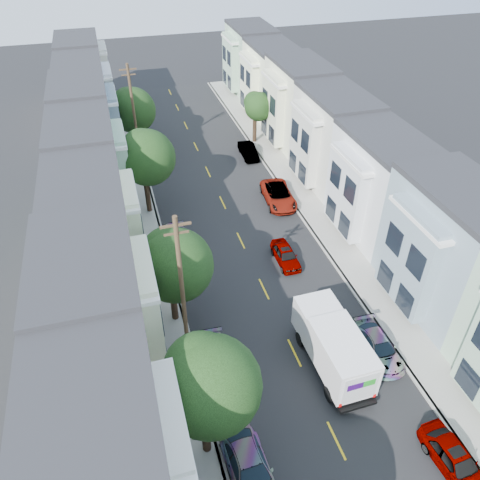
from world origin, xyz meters
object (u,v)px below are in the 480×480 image
(tree_b, at_px, (209,386))
(tree_c, at_px, (174,266))
(tree_d, at_px, (146,158))
(tree_far_r, at_px, (258,107))
(parked_left_b, at_px, (250,469))
(parked_right_b, at_px, (378,347))
(tree_e, at_px, (132,111))
(parked_right_a, at_px, (455,460))
(parked_left_d, at_px, (180,243))
(utility_pole_near, at_px, (182,290))
(parked_left_c, at_px, (217,362))
(parked_right_c, at_px, (278,195))
(utility_pole_far, at_px, (134,115))
(lead_sedan, at_px, (286,255))
(fedex_truck, at_px, (333,345))
(parked_right_d, at_px, (248,151))

(tree_b, xyz_separation_m, tree_c, (0.00, 9.49, -0.66))
(tree_d, xyz_separation_m, tree_far_r, (13.20, 10.93, -1.17))
(parked_left_b, bearing_deg, parked_right_b, 23.76)
(tree_e, height_order, parked_right_a, tree_e)
(tree_d, height_order, parked_left_d, tree_d)
(utility_pole_near, distance_m, parked_left_c, 5.07)
(parked_right_c, bearing_deg, parked_left_d, -150.98)
(utility_pole_far, relative_size, lead_sedan, 2.55)
(tree_d, relative_size, parked_left_d, 1.81)
(parked_left_b, relative_size, parked_left_c, 1.15)
(parked_left_d, xyz_separation_m, parked_right_a, (9.80, -21.13, 0.08))
(parked_left_b, height_order, parked_right_b, parked_left_b)
(tree_d, xyz_separation_m, utility_pole_far, (0.00, 9.64, -0.09))
(tree_far_r, height_order, lead_sedan, tree_far_r)
(fedex_truck, distance_m, parked_left_c, 6.93)
(tree_b, height_order, parked_right_a, tree_b)
(tree_far_r, relative_size, parked_right_a, 1.29)
(tree_d, height_order, utility_pole_far, utility_pole_far)
(tree_e, relative_size, utility_pole_far, 0.69)
(fedex_truck, bearing_deg, parked_left_d, 115.05)
(utility_pole_far, bearing_deg, parked_right_d, -9.79)
(utility_pole_near, relative_size, parked_right_b, 2.39)
(tree_e, distance_m, parked_left_d, 19.22)
(tree_d, height_order, lead_sedan, tree_d)
(tree_e, height_order, parked_right_d, tree_e)
(tree_far_r, xyz_separation_m, fedex_truck, (-5.14, -30.69, -2.33))
(lead_sedan, bearing_deg, tree_far_r, 78.43)
(tree_b, bearing_deg, parked_left_c, 73.66)
(tree_e, bearing_deg, tree_c, -90.00)
(tree_e, bearing_deg, tree_b, -90.00)
(lead_sedan, bearing_deg, fedex_truck, -94.39)
(fedex_truck, bearing_deg, utility_pole_near, 156.15)
(utility_pole_near, relative_size, parked_right_c, 1.87)
(tree_c, height_order, fedex_truck, tree_c)
(utility_pole_far, distance_m, parked_right_a, 38.81)
(parked_left_c, bearing_deg, utility_pole_far, 95.73)
(tree_d, bearing_deg, parked_left_c, -85.59)
(tree_b, bearing_deg, parked_right_b, 15.69)
(tree_c, height_order, lead_sedan, tree_c)
(tree_e, relative_size, utility_pole_near, 0.69)
(tree_d, relative_size, lead_sedan, 1.94)
(parked_left_d, xyz_separation_m, parked_right_d, (9.80, 13.83, 0.03))
(utility_pole_near, bearing_deg, parked_right_a, -44.21)
(tree_b, bearing_deg, tree_c, 90.00)
(tree_b, relative_size, utility_pole_near, 0.76)
(tree_b, relative_size, parked_right_a, 1.74)
(utility_pole_near, xyz_separation_m, parked_left_b, (1.40, -8.52, -4.43))
(tree_b, height_order, utility_pole_near, utility_pole_near)
(parked_right_b, height_order, parked_right_d, parked_right_d)
(tree_d, height_order, parked_right_c, tree_d)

